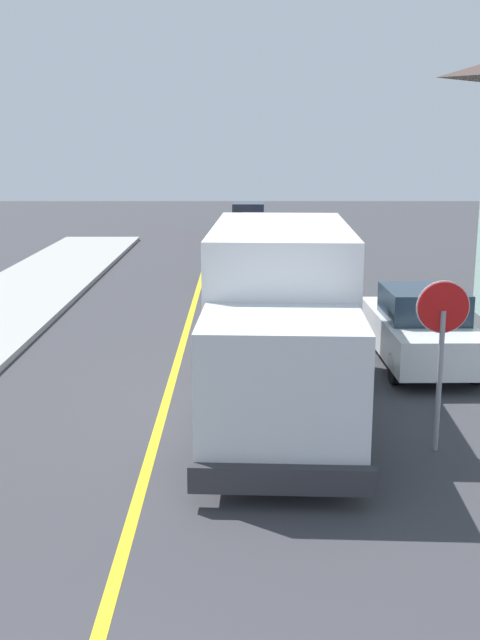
# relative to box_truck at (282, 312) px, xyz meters

# --- Properties ---
(centre_line_yellow) EXTENTS (0.16, 56.00, 0.01)m
(centre_line_yellow) POSITION_rel_box_truck_xyz_m (-2.06, 0.54, -1.76)
(centre_line_yellow) COLOR gold
(centre_line_yellow) RESTS_ON ground
(box_truck) EXTENTS (2.72, 7.28, 3.20)m
(box_truck) POSITION_rel_box_truck_xyz_m (0.00, 0.00, 0.00)
(box_truck) COLOR white
(box_truck) RESTS_ON ground
(parked_car_near) EXTENTS (1.93, 4.45, 1.67)m
(parked_car_near) POSITION_rel_box_truck_xyz_m (0.18, 7.68, -0.97)
(parked_car_near) COLOR silver
(parked_car_near) RESTS_ON ground
(parked_car_mid) EXTENTS (1.88, 4.43, 1.67)m
(parked_car_mid) POSITION_rel_box_truck_xyz_m (0.05, 13.43, -0.97)
(parked_car_mid) COLOR #4C564C
(parked_car_mid) RESTS_ON ground
(parked_car_far) EXTENTS (1.92, 4.45, 1.67)m
(parked_car_far) POSITION_rel_box_truck_xyz_m (0.20, 19.86, -0.97)
(parked_car_far) COLOR #B7B7BC
(parked_car_far) RESTS_ON ground
(parked_car_furthest) EXTENTS (1.97, 4.47, 1.67)m
(parked_car_furthest) POSITION_rel_box_truck_xyz_m (-0.27, 26.16, -0.97)
(parked_car_furthest) COLOR maroon
(parked_car_furthest) RESTS_ON ground
(parked_van_across) EXTENTS (1.86, 4.42, 1.67)m
(parked_van_across) POSITION_rel_box_truck_xyz_m (3.14, 2.83, -0.97)
(parked_van_across) COLOR silver
(parked_van_across) RESTS_ON ground
(stop_sign) EXTENTS (0.80, 0.10, 2.65)m
(stop_sign) POSITION_rel_box_truck_xyz_m (2.32, -1.85, 0.09)
(stop_sign) COLOR gray
(stop_sign) RESTS_ON ground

